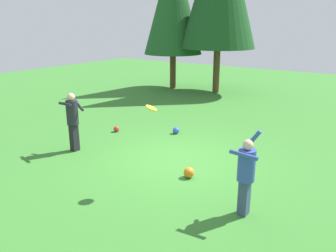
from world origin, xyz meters
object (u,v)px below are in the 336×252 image
(person_thrower, at_px, (246,171))
(tree_far_left, at_px, (173,0))
(ball_orange, at_px, (189,172))
(ball_blue, at_px, (176,130))
(person_catcher, at_px, (73,117))
(frisbee, at_px, (151,108))
(ball_red, at_px, (116,129))

(person_thrower, bearing_deg, tree_far_left, -52.09)
(ball_orange, height_order, tree_far_left, tree_far_left)
(person_thrower, distance_m, ball_orange, 2.11)
(ball_blue, bearing_deg, tree_far_left, 124.69)
(ball_blue, xyz_separation_m, ball_orange, (2.17, -2.71, 0.02))
(ball_blue, bearing_deg, person_catcher, -117.49)
(frisbee, bearing_deg, ball_blue, 115.53)
(ball_blue, relative_size, tree_far_left, 0.03)
(person_thrower, xyz_separation_m, ball_orange, (-1.77, 0.81, -0.80))
(person_catcher, bearing_deg, person_thrower, 4.49)
(frisbee, height_order, tree_far_left, tree_far_left)
(person_thrower, distance_m, frisbee, 2.42)
(ball_red, relative_size, ball_blue, 0.86)
(person_catcher, bearing_deg, ball_orange, 14.59)
(person_thrower, relative_size, ball_blue, 7.60)
(ball_orange, bearing_deg, person_catcher, -174.67)
(ball_blue, distance_m, ball_orange, 3.47)
(frisbee, height_order, ball_orange, frisbee)
(person_catcher, relative_size, frisbee, 4.81)
(person_thrower, xyz_separation_m, person_catcher, (-5.54, 0.46, 0.10))
(frisbee, distance_m, ball_red, 4.74)
(ball_blue, height_order, ball_orange, ball_orange)
(ball_orange, distance_m, tree_far_left, 12.74)
(person_catcher, xyz_separation_m, tree_far_left, (-3.18, 9.96, 3.76))
(person_thrower, bearing_deg, person_catcher, -6.78)
(tree_far_left, bearing_deg, ball_red, -69.59)
(person_catcher, xyz_separation_m, frisbee, (3.31, -0.54, 0.85))
(person_thrower, distance_m, ball_red, 6.35)
(ball_red, xyz_separation_m, tree_far_left, (-2.94, 7.91, 4.70))
(ball_orange, bearing_deg, person_thrower, -24.67)
(person_thrower, bearing_deg, ball_blue, -43.78)
(ball_red, bearing_deg, ball_orange, -22.99)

